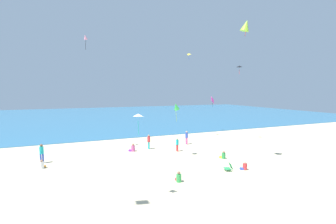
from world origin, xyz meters
name	(u,v)px	position (x,y,z in m)	size (l,w,h in m)	color
ground_plane	(154,156)	(0.00, 10.00, 0.00)	(120.00, 120.00, 0.00)	beige
ocean_water	(104,116)	(0.00, 49.07, 0.03)	(120.00, 60.00, 0.05)	teal
beach_chair_mid_beach	(229,167)	(4.12, 3.92, 0.29)	(0.75, 0.72, 0.62)	#2D9956
person_0	(42,152)	(-9.62, 11.57, 0.97)	(0.42, 0.42, 1.68)	blue
person_1	(42,165)	(-9.44, 10.08, 0.27)	(0.48, 0.64, 0.73)	white
person_2	(133,148)	(-1.46, 12.48, 0.30)	(0.73, 0.60, 0.82)	#D8599E
person_3	(179,178)	(-0.42, 3.44, 0.27)	(0.38, 0.61, 0.74)	green
person_4	(187,137)	(5.12, 13.17, 0.91)	(0.36, 0.36, 1.57)	#D8599E
person_5	(177,144)	(2.80, 10.72, 0.80)	(0.34, 0.34, 1.39)	red
person_6	(149,141)	(0.37, 12.75, 0.89)	(0.31, 0.31, 1.55)	#19ADB2
person_7	(223,156)	(5.68, 6.81, 0.27)	(0.50, 0.65, 0.72)	green
person_8	(244,167)	(5.41, 3.66, 0.25)	(0.62, 0.50, 0.69)	red
kite_black	(239,66)	(12.02, 12.64, 9.22)	(0.65, 0.61, 1.10)	black
kite_lime	(246,26)	(6.49, 5.26, 11.60)	(1.14, 1.16, 1.38)	#99DB33
kite_magenta	(212,100)	(12.62, 19.33, 4.84)	(0.93, 0.75, 1.59)	#DB3DA8
kite_green	(176,106)	(1.82, 8.85, 4.78)	(0.87, 0.82, 1.77)	green
kite_pink	(85,37)	(-5.63, 14.47, 11.57)	(0.54, 0.62, 1.54)	pink
kite_white	(138,116)	(-3.61, 1.91, 4.84)	(0.53, 0.48, 1.20)	white
kite_yellow	(189,54)	(6.80, 16.06, 10.91)	(0.57, 0.60, 0.92)	yellow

